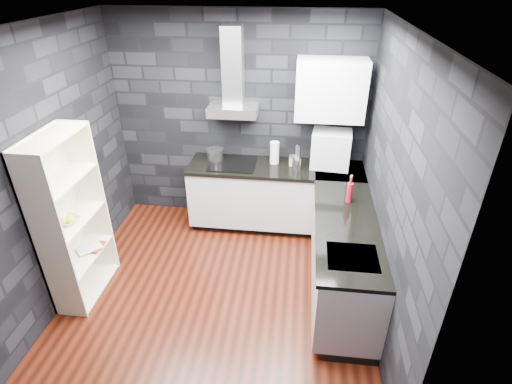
% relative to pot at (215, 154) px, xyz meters
% --- Properties ---
extents(ground, '(3.20, 3.20, 0.00)m').
position_rel_pot_xyz_m(ground, '(0.30, -1.40, -0.97)').
color(ground, '#40150A').
extents(ceiling, '(3.20, 3.20, 0.00)m').
position_rel_pot_xyz_m(ceiling, '(0.30, -1.40, 1.73)').
color(ceiling, white).
extents(wall_back, '(3.20, 0.05, 2.70)m').
position_rel_pot_xyz_m(wall_back, '(0.30, 0.23, 0.38)').
color(wall_back, black).
rests_on(wall_back, ground).
extents(wall_front, '(3.20, 0.05, 2.70)m').
position_rel_pot_xyz_m(wall_front, '(0.30, -3.02, 0.38)').
color(wall_front, black).
rests_on(wall_front, ground).
extents(wall_left, '(0.05, 3.20, 2.70)m').
position_rel_pot_xyz_m(wall_left, '(-1.33, -1.40, 0.38)').
color(wall_left, black).
rests_on(wall_left, ground).
extents(wall_right, '(0.05, 3.20, 2.70)m').
position_rel_pot_xyz_m(wall_right, '(1.92, -1.40, 0.38)').
color(wall_right, black).
rests_on(wall_right, ground).
extents(toekick_back, '(2.18, 0.50, 0.10)m').
position_rel_pot_xyz_m(toekick_back, '(0.80, -0.06, -0.92)').
color(toekick_back, black).
rests_on(toekick_back, ground).
extents(toekick_right, '(0.50, 1.78, 0.10)m').
position_rel_pot_xyz_m(toekick_right, '(1.64, -1.30, -0.92)').
color(toekick_right, black).
rests_on(toekick_right, ground).
extents(counter_back_cab, '(2.20, 0.60, 0.76)m').
position_rel_pot_xyz_m(counter_back_cab, '(0.80, -0.10, -0.49)').
color(counter_back_cab, '#B7B6BB').
rests_on(counter_back_cab, ground).
extents(counter_right_cab, '(0.60, 1.80, 0.76)m').
position_rel_pot_xyz_m(counter_right_cab, '(1.60, -1.30, -0.49)').
color(counter_right_cab, '#B7B6BB').
rests_on(counter_right_cab, ground).
extents(counter_back_top, '(2.20, 0.62, 0.04)m').
position_rel_pot_xyz_m(counter_back_top, '(0.80, -0.11, -0.09)').
color(counter_back_top, black).
rests_on(counter_back_top, counter_back_cab).
extents(counter_right_top, '(0.62, 1.80, 0.04)m').
position_rel_pot_xyz_m(counter_right_top, '(1.59, -1.30, -0.09)').
color(counter_right_top, black).
rests_on(counter_right_top, counter_right_cab).
extents(counter_corner_top, '(0.62, 0.62, 0.04)m').
position_rel_pot_xyz_m(counter_corner_top, '(1.60, -0.10, -0.09)').
color(counter_corner_top, black).
rests_on(counter_corner_top, counter_right_cab).
extents(hood_body, '(0.60, 0.34, 0.12)m').
position_rel_pot_xyz_m(hood_body, '(0.25, 0.03, 0.59)').
color(hood_body, silver).
rests_on(hood_body, wall_back).
extents(hood_chimney, '(0.24, 0.20, 0.90)m').
position_rel_pot_xyz_m(hood_chimney, '(0.25, 0.10, 1.10)').
color(hood_chimney, silver).
rests_on(hood_chimney, hood_body).
extents(upper_cabinet, '(0.80, 0.35, 0.70)m').
position_rel_pot_xyz_m(upper_cabinet, '(1.40, 0.03, 0.88)').
color(upper_cabinet, silver).
rests_on(upper_cabinet, wall_back).
extents(cooktop, '(0.58, 0.50, 0.01)m').
position_rel_pot_xyz_m(cooktop, '(0.25, -0.10, -0.07)').
color(cooktop, black).
rests_on(cooktop, counter_back_top).
extents(sink_rim, '(0.44, 0.40, 0.01)m').
position_rel_pot_xyz_m(sink_rim, '(1.60, -1.80, -0.08)').
color(sink_rim, silver).
rests_on(sink_rim, counter_right_top).
extents(pot, '(0.28, 0.28, 0.12)m').
position_rel_pot_xyz_m(pot, '(0.00, 0.00, 0.00)').
color(pot, silver).
rests_on(pot, cooktop).
extents(glass_vase, '(0.14, 0.14, 0.28)m').
position_rel_pot_xyz_m(glass_vase, '(0.77, -0.00, 0.07)').
color(glass_vase, white).
rests_on(glass_vase, counter_back_top).
extents(storage_jar, '(0.12, 0.12, 0.12)m').
position_rel_pot_xyz_m(storage_jar, '(1.01, -0.05, -0.02)').
color(storage_jar, tan).
rests_on(storage_jar, counter_back_top).
extents(utensil_crock, '(0.11, 0.11, 0.14)m').
position_rel_pot_xyz_m(utensil_crock, '(1.06, -0.15, -0.00)').
color(utensil_crock, silver).
rests_on(utensil_crock, counter_back_top).
extents(appliance_garage, '(0.49, 0.40, 0.46)m').
position_rel_pot_xyz_m(appliance_garage, '(1.46, -0.00, 0.15)').
color(appliance_garage, silver).
rests_on(appliance_garage, counter_back_top).
extents(red_bottle, '(0.07, 0.07, 0.22)m').
position_rel_pot_xyz_m(red_bottle, '(1.63, -0.86, 0.04)').
color(red_bottle, maroon).
rests_on(red_bottle, counter_right_top).
extents(bookshelf, '(0.40, 0.82, 1.80)m').
position_rel_pot_xyz_m(bookshelf, '(-1.12, -1.56, -0.07)').
color(bookshelf, '#EAE3C5').
rests_on(bookshelf, ground).
extents(fruit_bowl, '(0.26, 0.26, 0.05)m').
position_rel_pot_xyz_m(fruit_bowl, '(-1.12, -1.61, -0.04)').
color(fruit_bowl, silver).
rests_on(fruit_bowl, bookshelf).
extents(book_red, '(0.15, 0.03, 0.20)m').
position_rel_pot_xyz_m(book_red, '(-1.10, -1.42, -0.40)').
color(book_red, maroon).
rests_on(book_red, bookshelf).
extents(book_second, '(0.14, 0.14, 0.25)m').
position_rel_pot_xyz_m(book_second, '(-1.15, -1.39, -0.38)').
color(book_second, '#B2B2B2').
rests_on(book_second, bookshelf).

